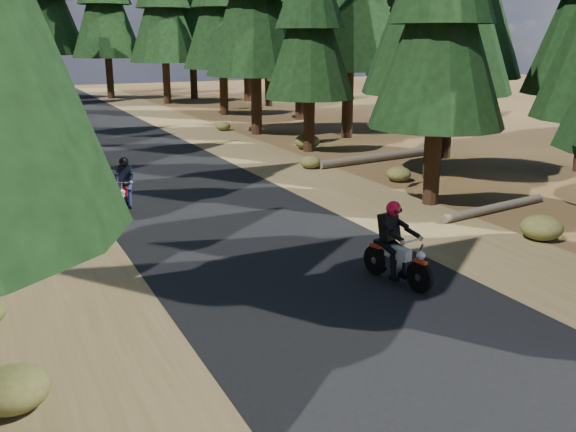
# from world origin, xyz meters

# --- Properties ---
(ground) EXTENTS (120.00, 120.00, 0.00)m
(ground) POSITION_xyz_m (0.00, 0.00, 0.00)
(ground) COLOR #442D18
(ground) RESTS_ON ground
(road) EXTENTS (6.00, 100.00, 0.01)m
(road) POSITION_xyz_m (0.00, 5.00, 0.01)
(road) COLOR black
(road) RESTS_ON ground
(shoulder_l) EXTENTS (3.20, 100.00, 0.01)m
(shoulder_l) POSITION_xyz_m (-4.60, 5.00, 0.00)
(shoulder_l) COLOR brown
(shoulder_l) RESTS_ON ground
(shoulder_r) EXTENTS (3.20, 100.00, 0.01)m
(shoulder_r) POSITION_xyz_m (4.60, 5.00, 0.00)
(shoulder_r) COLOR brown
(shoulder_r) RESTS_ON ground
(log_near) EXTENTS (5.56, 1.11, 0.32)m
(log_near) POSITION_xyz_m (8.31, 10.80, 0.16)
(log_near) COLOR #4C4233
(log_near) RESTS_ON ground
(log_far) EXTENTS (4.13, 0.90, 0.24)m
(log_far) POSITION_xyz_m (7.09, 2.95, 0.12)
(log_far) COLOR #4C4233
(log_far) RESTS_ON ground
(understory_shrubs) EXTENTS (14.80, 30.30, 0.66)m
(understory_shrubs) POSITION_xyz_m (1.46, 6.34, 0.28)
(understory_shrubs) COLOR #474C1E
(understory_shrubs) RESTS_ON ground
(rider_lead) EXTENTS (0.90, 1.92, 1.65)m
(rider_lead) POSITION_xyz_m (1.50, -0.37, 0.55)
(rider_lead) COLOR silver
(rider_lead) RESTS_ON road
(rider_follow) EXTENTS (1.01, 1.77, 1.51)m
(rider_follow) POSITION_xyz_m (-2.21, 7.45, 0.51)
(rider_follow) COLOR #A20A13
(rider_follow) RESTS_ON road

